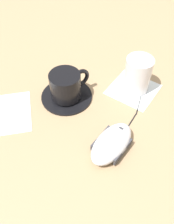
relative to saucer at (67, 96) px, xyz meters
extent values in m
plane|color=#9E7F5B|center=(0.04, 0.01, 0.00)|extent=(3.00, 3.00, 0.00)
cylinder|color=black|center=(0.00, 0.00, 0.00)|extent=(0.13, 0.13, 0.01)
cylinder|color=black|center=(0.00, 0.00, 0.04)|extent=(0.07, 0.07, 0.06)
torus|color=black|center=(0.02, 0.03, 0.04)|extent=(0.04, 0.05, 0.05)
ellipsoid|color=silver|center=(0.15, -0.10, 0.01)|extent=(0.09, 0.13, 0.04)
cylinder|color=#38383D|center=(0.16, -0.07, 0.02)|extent=(0.01, 0.01, 0.01)
cube|color=#38383D|center=(0.12, -0.09, 0.01)|extent=(0.02, 0.06, 0.02)
cube|color=#38383D|center=(0.18, -0.11, 0.01)|extent=(0.02, 0.06, 0.02)
cylinder|color=black|center=(0.17, -0.01, 0.00)|extent=(0.01, 0.05, 0.00)
cylinder|color=black|center=(0.17, 0.04, 0.00)|extent=(0.01, 0.05, 0.00)
cylinder|color=black|center=(0.17, 0.09, 0.00)|extent=(0.01, 0.05, 0.00)
cylinder|color=black|center=(0.16, 0.15, 0.00)|extent=(0.01, 0.05, 0.00)
cylinder|color=black|center=(0.14, 0.20, 0.00)|extent=(0.03, 0.05, 0.00)
sphere|color=black|center=(0.17, -0.04, 0.00)|extent=(0.00, 0.00, 0.00)
sphere|color=black|center=(0.18, 0.01, 0.00)|extent=(0.00, 0.00, 0.00)
sphere|color=black|center=(0.17, 0.07, 0.00)|extent=(0.00, 0.00, 0.00)
sphere|color=black|center=(0.17, 0.12, 0.00)|extent=(0.00, 0.00, 0.00)
sphere|color=black|center=(0.16, 0.17, 0.00)|extent=(0.00, 0.00, 0.00)
sphere|color=black|center=(0.13, 0.22, 0.00)|extent=(0.00, 0.00, 0.00)
cube|color=white|center=(0.15, 0.09, 0.00)|extent=(0.13, 0.13, 0.00)
cylinder|color=silver|center=(0.15, 0.09, 0.04)|extent=(0.06, 0.06, 0.09)
cube|color=white|center=(-0.11, -0.11, 0.00)|extent=(0.17, 0.17, 0.00)
camera|label=1|loc=(0.21, -0.38, 0.44)|focal=40.00mm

